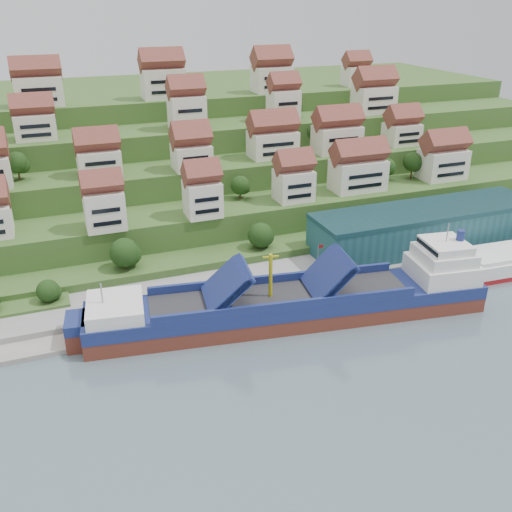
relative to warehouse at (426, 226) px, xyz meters
name	(u,v)px	position (x,y,z in m)	size (l,w,h in m)	color
ground	(259,322)	(-52.00, -17.00, -7.20)	(300.00, 300.00, 0.00)	slate
quay	(315,271)	(-32.00, -2.00, -6.10)	(180.00, 14.00, 2.20)	gray
hillside	(153,151)	(-52.00, 86.55, 3.46)	(260.00, 128.00, 31.00)	#2D4C1E
hillside_village	(186,139)	(-50.37, 43.64, 17.15)	(159.16, 63.06, 29.01)	silver
hillside_trees	(164,193)	(-61.15, 25.36, 8.35)	(145.33, 62.16, 30.83)	#1F4015
warehouse	(426,226)	(0.00, 0.00, 0.00)	(60.00, 15.00, 10.00)	#21535A
flagpole	(318,259)	(-33.89, -7.00, -0.32)	(1.28, 0.16, 8.00)	gray
cargo_ship	(301,303)	(-43.48, -18.62, -3.79)	(82.24, 23.87, 18.07)	maroon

